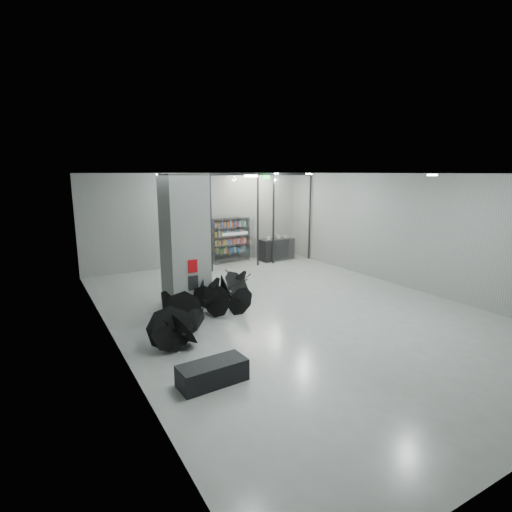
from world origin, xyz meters
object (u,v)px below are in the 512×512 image
column (185,241)px  shop_counter (276,249)px  umbrella_cluster (203,310)px  bookshelf (230,240)px  bench (213,373)px

column → shop_counter: bearing=34.5°
column → shop_counter: (5.95, 4.09, -1.50)m
shop_counter → umbrella_cluster: bearing=-140.4°
bookshelf → umbrella_cluster: bearing=-128.0°
shop_counter → column: bearing=-148.8°
shop_counter → umbrella_cluster: umbrella_cluster is taller
bench → umbrella_cluster: 3.46m
column → bench: column is taller
bench → bookshelf: (5.11, 9.52, 0.79)m
bookshelf → shop_counter: bearing=-23.3°
bench → shop_counter: size_ratio=0.82×
column → bench: 5.24m
column → umbrella_cluster: bearing=-93.0°
column → bench: size_ratio=2.97×
column → shop_counter: 7.38m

